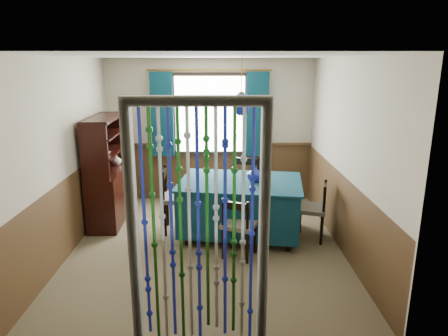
{
  "coord_description": "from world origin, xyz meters",
  "views": [
    {
      "loc": [
        0.18,
        -4.99,
        2.42
      ],
      "look_at": [
        0.23,
        0.33,
        1.01
      ],
      "focal_mm": 32.0,
      "sensor_mm": 36.0,
      "label": 1
    }
  ],
  "objects_px": {
    "vase_sideboard": "(116,159)",
    "sideboard": "(109,185)",
    "chair_right": "(313,209)",
    "chair_far": "(244,186)",
    "chair_left": "(176,198)",
    "pendant_lamp": "(241,104)",
    "vase_table": "(255,174)",
    "chair_near": "(239,225)",
    "bowl_shelf": "(104,153)",
    "dining_table": "(240,204)"
  },
  "relations": [
    {
      "from": "vase_sideboard",
      "to": "sideboard",
      "type": "bearing_deg",
      "value": -100.24
    },
    {
      "from": "chair_right",
      "to": "vase_sideboard",
      "type": "distance_m",
      "value": 3.2
    },
    {
      "from": "chair_far",
      "to": "sideboard",
      "type": "distance_m",
      "value": 2.13
    },
    {
      "from": "sideboard",
      "to": "chair_far",
      "type": "bearing_deg",
      "value": 2.27
    },
    {
      "from": "chair_left",
      "to": "pendant_lamp",
      "type": "bearing_deg",
      "value": 77.36
    },
    {
      "from": "vase_table",
      "to": "vase_sideboard",
      "type": "distance_m",
      "value": 2.36
    },
    {
      "from": "chair_near",
      "to": "bowl_shelf",
      "type": "height_order",
      "value": "bowl_shelf"
    },
    {
      "from": "chair_near",
      "to": "pendant_lamp",
      "type": "bearing_deg",
      "value": 109.23
    },
    {
      "from": "dining_table",
      "to": "vase_sideboard",
      "type": "height_order",
      "value": "vase_sideboard"
    },
    {
      "from": "chair_left",
      "to": "pendant_lamp",
      "type": "relative_size",
      "value": 1.25
    },
    {
      "from": "chair_far",
      "to": "vase_table",
      "type": "bearing_deg",
      "value": 113.49
    },
    {
      "from": "dining_table",
      "to": "pendant_lamp",
      "type": "distance_m",
      "value": 1.42
    },
    {
      "from": "dining_table",
      "to": "vase_table",
      "type": "distance_m",
      "value": 0.49
    },
    {
      "from": "pendant_lamp",
      "to": "chair_far",
      "type": "bearing_deg",
      "value": 82.62
    },
    {
      "from": "chair_far",
      "to": "sideboard",
      "type": "height_order",
      "value": "sideboard"
    },
    {
      "from": "chair_near",
      "to": "bowl_shelf",
      "type": "relative_size",
      "value": 4.15
    },
    {
      "from": "dining_table",
      "to": "bowl_shelf",
      "type": "distance_m",
      "value": 2.1
    },
    {
      "from": "pendant_lamp",
      "to": "vase_table",
      "type": "bearing_deg",
      "value": -6.22
    },
    {
      "from": "chair_left",
      "to": "vase_sideboard",
      "type": "height_order",
      "value": "vase_sideboard"
    },
    {
      "from": "chair_far",
      "to": "chair_left",
      "type": "relative_size",
      "value": 1.01
    },
    {
      "from": "pendant_lamp",
      "to": "vase_sideboard",
      "type": "bearing_deg",
      "value": 154.72
    },
    {
      "from": "chair_left",
      "to": "bowl_shelf",
      "type": "xyz_separation_m",
      "value": [
        -1.04,
        0.13,
        0.64
      ]
    },
    {
      "from": "chair_left",
      "to": "vase_table",
      "type": "xyz_separation_m",
      "value": [
        1.13,
        -0.19,
        0.41
      ]
    },
    {
      "from": "pendant_lamp",
      "to": "vase_sideboard",
      "type": "height_order",
      "value": "pendant_lamp"
    },
    {
      "from": "pendant_lamp",
      "to": "vase_table",
      "type": "height_order",
      "value": "pendant_lamp"
    },
    {
      "from": "chair_left",
      "to": "vase_table",
      "type": "relative_size",
      "value": 4.58
    },
    {
      "from": "chair_far",
      "to": "vase_sideboard",
      "type": "distance_m",
      "value": 2.11
    },
    {
      "from": "bowl_shelf",
      "to": "vase_sideboard",
      "type": "xyz_separation_m",
      "value": [
        0.0,
        0.63,
        -0.24
      ]
    },
    {
      "from": "chair_right",
      "to": "vase_table",
      "type": "distance_m",
      "value": 0.95
    },
    {
      "from": "chair_right",
      "to": "pendant_lamp",
      "type": "relative_size",
      "value": 1.09
    },
    {
      "from": "chair_far",
      "to": "chair_left",
      "type": "bearing_deg",
      "value": 45.01
    },
    {
      "from": "chair_far",
      "to": "chair_near",
      "type": "bearing_deg",
      "value": 99.92
    },
    {
      "from": "dining_table",
      "to": "chair_near",
      "type": "relative_size",
      "value": 2.27
    },
    {
      "from": "bowl_shelf",
      "to": "vase_sideboard",
      "type": "relative_size",
      "value": 1.07
    },
    {
      "from": "bowl_shelf",
      "to": "chair_near",
      "type": "bearing_deg",
      "value": -27.01
    },
    {
      "from": "sideboard",
      "to": "vase_sideboard",
      "type": "xyz_separation_m",
      "value": [
        0.06,
        0.33,
        0.34
      ]
    },
    {
      "from": "dining_table",
      "to": "chair_far",
      "type": "relative_size",
      "value": 1.91
    },
    {
      "from": "chair_far",
      "to": "pendant_lamp",
      "type": "xyz_separation_m",
      "value": [
        -0.1,
        -0.74,
        1.37
      ]
    },
    {
      "from": "sideboard",
      "to": "vase_sideboard",
      "type": "bearing_deg",
      "value": 78.04
    },
    {
      "from": "vase_table",
      "to": "vase_sideboard",
      "type": "relative_size",
      "value": 1.14
    },
    {
      "from": "chair_right",
      "to": "vase_table",
      "type": "bearing_deg",
      "value": 97.72
    },
    {
      "from": "dining_table",
      "to": "chair_right",
      "type": "bearing_deg",
      "value": 0.51
    },
    {
      "from": "chair_near",
      "to": "vase_table",
      "type": "distance_m",
      "value": 0.85
    },
    {
      "from": "sideboard",
      "to": "pendant_lamp",
      "type": "height_order",
      "value": "pendant_lamp"
    },
    {
      "from": "chair_right",
      "to": "vase_table",
      "type": "relative_size",
      "value": 4.01
    },
    {
      "from": "chair_near",
      "to": "chair_far",
      "type": "distance_m",
      "value": 1.43
    },
    {
      "from": "chair_right",
      "to": "sideboard",
      "type": "relative_size",
      "value": 0.51
    },
    {
      "from": "chair_left",
      "to": "chair_far",
      "type": "bearing_deg",
      "value": 117.0
    },
    {
      "from": "chair_left",
      "to": "bowl_shelf",
      "type": "relative_size",
      "value": 4.89
    },
    {
      "from": "bowl_shelf",
      "to": "pendant_lamp",
      "type": "bearing_deg",
      "value": -8.69
    }
  ]
}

